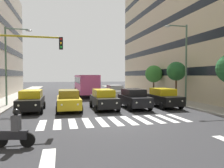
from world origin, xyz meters
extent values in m
plane|color=#2D2D30|center=(0.00, 0.00, 0.00)|extent=(180.00, 180.00, 0.00)
cube|color=beige|center=(-15.92, -16.53, 11.81)|extent=(10.93, 29.94, 23.63)
cube|color=black|center=(-15.92, -16.53, 3.38)|extent=(10.97, 29.98, 0.90)
cube|color=black|center=(-15.92, -16.53, 6.75)|extent=(10.97, 29.98, 0.90)
cube|color=black|center=(-15.92, -16.53, 10.13)|extent=(10.97, 29.98, 0.90)
cube|color=black|center=(-15.92, -16.53, 13.50)|extent=(10.97, 29.98, 0.90)
cube|color=silver|center=(-4.50, 0.00, 0.00)|extent=(0.45, 2.80, 0.01)
cube|color=silver|center=(-3.60, 0.00, 0.00)|extent=(0.45, 2.80, 0.01)
cube|color=silver|center=(-2.70, 0.00, 0.00)|extent=(0.45, 2.80, 0.01)
cube|color=silver|center=(-1.80, 0.00, 0.00)|extent=(0.45, 2.80, 0.01)
cube|color=silver|center=(-0.90, 0.00, 0.00)|extent=(0.45, 2.80, 0.01)
cube|color=silver|center=(0.00, 0.00, 0.00)|extent=(0.45, 2.80, 0.01)
cube|color=silver|center=(0.90, 0.00, 0.00)|extent=(0.45, 2.80, 0.01)
cube|color=silver|center=(1.80, 0.00, 0.00)|extent=(0.45, 2.80, 0.01)
cube|color=silver|center=(2.70, 0.00, 0.00)|extent=(0.45, 2.80, 0.01)
cube|color=silver|center=(3.60, 0.00, 0.00)|extent=(0.45, 2.80, 0.01)
cube|color=silver|center=(4.50, 0.00, 0.00)|extent=(0.45, 2.80, 0.01)
cube|color=silver|center=(3.86, 5.50, 0.00)|extent=(0.50, 2.20, 0.01)
cube|color=black|center=(-5.88, -4.83, 0.72)|extent=(1.80, 4.40, 0.80)
cube|color=yellow|center=(-5.88, -5.03, 1.42)|extent=(1.58, 2.46, 0.60)
cylinder|color=black|center=(-6.78, -3.37, 0.32)|extent=(0.22, 0.64, 0.64)
cylinder|color=black|center=(-4.98, -3.37, 0.32)|extent=(0.22, 0.64, 0.64)
cylinder|color=black|center=(-6.78, -6.28, 0.32)|extent=(0.22, 0.64, 0.64)
cylinder|color=black|center=(-4.98, -6.28, 0.32)|extent=(0.22, 0.64, 0.64)
sphere|color=white|center=(-6.45, -2.68, 0.80)|extent=(0.18, 0.18, 0.18)
sphere|color=white|center=(-5.30, -2.68, 0.80)|extent=(0.18, 0.18, 0.18)
cube|color=black|center=(-2.96, -4.74, 0.72)|extent=(1.80, 4.40, 0.80)
cube|color=black|center=(-2.96, -4.94, 1.42)|extent=(1.58, 2.46, 0.60)
cylinder|color=black|center=(-3.86, -3.29, 0.32)|extent=(0.22, 0.64, 0.64)
cylinder|color=black|center=(-2.06, -3.29, 0.32)|extent=(0.22, 0.64, 0.64)
cylinder|color=black|center=(-3.86, -6.19, 0.32)|extent=(0.22, 0.64, 0.64)
cylinder|color=black|center=(-2.06, -6.19, 0.32)|extent=(0.22, 0.64, 0.64)
sphere|color=white|center=(-3.53, -2.59, 0.80)|extent=(0.18, 0.18, 0.18)
sphere|color=white|center=(-2.38, -2.59, 0.80)|extent=(0.18, 0.18, 0.18)
cube|color=black|center=(-0.23, -4.84, 0.72)|extent=(1.80, 4.40, 0.80)
cube|color=yellow|center=(-0.23, -5.04, 1.42)|extent=(1.58, 2.46, 0.60)
cylinder|color=black|center=(-1.13, -3.39, 0.32)|extent=(0.22, 0.64, 0.64)
cylinder|color=black|center=(0.67, -3.39, 0.32)|extent=(0.22, 0.64, 0.64)
cylinder|color=black|center=(-1.13, -6.29, 0.32)|extent=(0.22, 0.64, 0.64)
cylinder|color=black|center=(0.67, -6.29, 0.32)|extent=(0.22, 0.64, 0.64)
sphere|color=white|center=(-0.81, -2.69, 0.80)|extent=(0.18, 0.18, 0.18)
sphere|color=white|center=(0.35, -2.69, 0.80)|extent=(0.18, 0.18, 0.18)
cube|color=gold|center=(2.74, -4.79, 0.72)|extent=(1.80, 4.40, 0.80)
cube|color=olive|center=(2.74, -4.99, 1.42)|extent=(1.58, 2.46, 0.60)
cylinder|color=black|center=(1.84, -3.34, 0.32)|extent=(0.22, 0.64, 0.64)
cylinder|color=black|center=(3.64, -3.34, 0.32)|extent=(0.22, 0.64, 0.64)
cylinder|color=black|center=(1.84, -6.24, 0.32)|extent=(0.22, 0.64, 0.64)
cylinder|color=black|center=(3.64, -6.24, 0.32)|extent=(0.22, 0.64, 0.64)
sphere|color=white|center=(2.17, -2.64, 0.80)|extent=(0.18, 0.18, 0.18)
sphere|color=white|center=(3.32, -2.64, 0.80)|extent=(0.18, 0.18, 0.18)
cube|color=black|center=(5.72, -5.17, 0.72)|extent=(1.80, 4.40, 0.80)
cube|color=yellow|center=(5.72, -5.37, 1.42)|extent=(1.58, 2.46, 0.60)
cylinder|color=black|center=(4.82, -3.71, 0.32)|extent=(0.22, 0.64, 0.64)
cylinder|color=black|center=(6.62, -3.71, 0.32)|extent=(0.22, 0.64, 0.64)
cylinder|color=black|center=(4.82, -6.62, 0.32)|extent=(0.22, 0.64, 0.64)
cylinder|color=black|center=(6.62, -6.62, 0.32)|extent=(0.22, 0.64, 0.64)
sphere|color=white|center=(5.14, -3.02, 0.80)|extent=(0.18, 0.18, 0.18)
sphere|color=white|center=(6.29, -3.02, 0.80)|extent=(0.18, 0.18, 0.18)
cube|color=silver|center=(-3.30, -12.70, 0.72)|extent=(1.80, 4.40, 0.80)
cube|color=gray|center=(-3.30, -12.90, 1.42)|extent=(1.58, 2.46, 0.60)
cylinder|color=black|center=(-4.20, -11.25, 0.32)|extent=(0.22, 0.64, 0.64)
cylinder|color=black|center=(-2.40, -11.25, 0.32)|extent=(0.22, 0.64, 0.64)
cylinder|color=black|center=(-4.20, -14.15, 0.32)|extent=(0.22, 0.64, 0.64)
cylinder|color=black|center=(-2.40, -14.15, 0.32)|extent=(0.22, 0.64, 0.64)
sphere|color=white|center=(-3.88, -10.55, 0.80)|extent=(0.18, 0.18, 0.18)
sphere|color=white|center=(-2.72, -10.55, 0.80)|extent=(0.18, 0.18, 0.18)
cube|color=#DB5193|center=(-0.23, -18.09, 1.75)|extent=(2.50, 10.50, 2.50)
cube|color=black|center=(-0.23, -18.09, 2.30)|extent=(2.52, 9.87, 0.80)
cylinder|color=black|center=(-1.48, -14.42, 0.50)|extent=(0.28, 1.00, 1.00)
cylinder|color=black|center=(1.02, -14.42, 0.50)|extent=(0.28, 1.00, 1.00)
cylinder|color=black|center=(-1.48, -21.24, 0.50)|extent=(0.28, 1.00, 1.00)
cylinder|color=black|center=(1.02, -21.24, 0.50)|extent=(0.28, 1.00, 1.00)
cylinder|color=black|center=(5.79, 3.74, 0.30)|extent=(0.61, 0.23, 0.60)
cylinder|color=black|center=(4.72, 3.99, 0.30)|extent=(0.61, 0.23, 0.60)
cube|color=#232328|center=(5.26, 3.87, 0.52)|extent=(1.13, 0.48, 0.36)
cube|color=#4C4C51|center=(5.16, 3.89, 1.00)|extent=(0.35, 0.41, 0.64)
sphere|color=black|center=(5.16, 3.89, 1.44)|extent=(0.26, 0.26, 0.26)
cylinder|color=#AD991E|center=(5.33, -0.83, 5.30)|extent=(3.97, 0.12, 0.12)
cube|color=black|center=(3.34, -0.83, 4.95)|extent=(0.24, 0.28, 0.76)
sphere|color=red|center=(3.34, -0.68, 5.19)|extent=(0.14, 0.14, 0.14)
sphere|color=orange|center=(3.34, -0.68, 4.95)|extent=(0.14, 0.14, 0.14)
sphere|color=green|center=(3.34, -0.68, 4.71)|extent=(0.14, 0.14, 0.14)
cylinder|color=#4C6B56|center=(-8.31, -5.04, 3.94)|extent=(0.16, 0.16, 7.59)
cylinder|color=#4C6B56|center=(-7.30, -5.04, 7.59)|extent=(2.03, 0.10, 0.10)
ellipsoid|color=#B7BCC1|center=(-6.28, -5.04, 7.49)|extent=(0.56, 0.28, 0.20)
cylinder|color=#4C6B56|center=(8.31, -8.56, 3.79)|extent=(0.16, 0.16, 7.29)
cylinder|color=#4C6B56|center=(7.29, -8.56, 7.29)|extent=(2.05, 0.10, 0.10)
ellipsoid|color=#B7BCC1|center=(6.26, -8.56, 7.19)|extent=(0.56, 0.28, 0.20)
cylinder|color=#513823|center=(-9.08, -8.10, 1.47)|extent=(0.20, 0.20, 2.63)
sphere|color=#235B2D|center=(-9.08, -8.10, 3.41)|extent=(2.09, 2.09, 2.09)
cylinder|color=#513823|center=(-9.32, -14.42, 1.30)|extent=(0.20, 0.20, 2.29)
sphere|color=#387F33|center=(-9.32, -14.42, 3.16)|extent=(2.39, 2.39, 2.39)
camera|label=1|loc=(3.42, 13.07, 2.90)|focal=34.11mm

